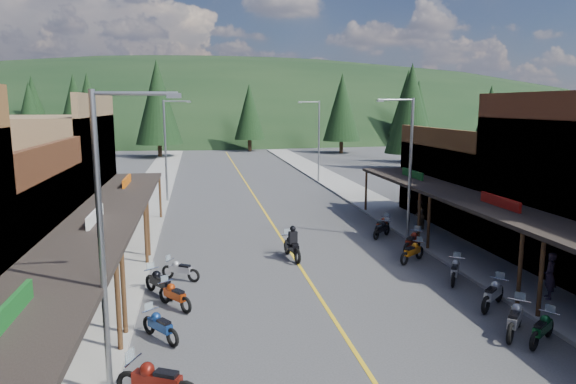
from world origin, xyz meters
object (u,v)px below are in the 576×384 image
pine_2 (158,102)px  pine_4 (342,107)px  pine_10 (89,111)px  rider_on_bike (292,245)px  pine_8 (31,120)px  bike_west_8 (160,281)px  shop_west_3 (32,180)px  bike_east_9 (412,251)px  bike_west_7 (175,294)px  bike_west_6 (160,325)px  pine_1 (75,107)px  bike_west_9 (180,269)px  pine_5 (407,103)px  streetlight_0 (107,234)px  pine_3 (249,112)px  bike_east_12 (382,224)px  streetlight_1 (167,146)px  pine_11 (411,109)px  streetlight_2 (408,162)px  pine_6 (490,111)px  bike_east_5 (542,328)px  shop_east_3 (485,184)px  bike_east_6 (515,318)px  pedestrian_east_a (550,276)px  streetlight_3 (317,138)px  pedestrian_east_b (419,215)px  bike_east_10 (412,241)px  pine_9 (418,114)px  bike_east_7 (493,293)px  pine_7 (33,107)px  bike_west_5 (157,380)px  bike_east_11 (382,228)px  bike_east_8 (455,269)px

pine_2 → pine_4: size_ratio=1.12×
pine_10 → rider_on_bike: 48.46m
pine_8 → bike_west_8: (15.68, -38.60, -5.38)m
shop_west_3 → bike_east_9: 20.94m
bike_west_7 → shop_west_3: bearing=89.2°
pine_4 → bike_west_6: 67.49m
pine_1 → pine_4: size_ratio=1.00×
bike_west_9 → pine_5: bearing=1.9°
streetlight_0 → pine_3: (10.95, 72.00, 2.02)m
bike_west_7 → rider_on_bike: size_ratio=0.81×
bike_west_7 → bike_east_12: bearing=2.8°
shop_west_3 → rider_on_bike: 15.14m
streetlight_1 → bike_west_7: (1.28, -22.04, -3.90)m
pine_1 → pine_11: (44.00, -32.00, -0.05)m
bike_west_9 → bike_east_9: bike_east_9 is taller
streetlight_2 → bike_west_7: (-12.63, -8.04, -3.90)m
pine_6 → bike_east_5: (-39.90, -69.11, -5.93)m
streetlight_0 → shop_east_3: bearing=39.9°
bike_east_6 → rider_on_bike: bearing=163.9°
streetlight_2 → pine_1: pine_1 is taller
shop_west_3 → pine_4: 58.27m
pine_3 → pedestrian_east_a: (4.69, -67.96, -5.40)m
pine_6 → bike_west_9: (-51.55, -60.88, -5.95)m
streetlight_3 → pedestrian_east_b: bearing=-86.0°
bike_east_10 → bike_east_5: bearing=-47.1°
shop_west_3 → pine_9: bearing=41.7°
pine_2 → bike_west_6: 61.29m
bike_east_5 → bike_east_7: 3.00m
pine_9 → pedestrian_east_a: bearing=-108.1°
pine_6 → bike_east_9: pine_6 is taller
streetlight_0 → pine_7: pine_7 is taller
pine_1 → bike_east_9: 72.76m
pedestrian_east_a → bike_west_9: bearing=-86.7°
streetlight_3 → pine_11: size_ratio=0.65×
pine_1 → pedestrian_east_a: 79.27m
pine_10 → bike_west_9: (12.45, -46.88, -6.25)m
bike_east_5 → pine_8: bearing=176.4°
streetlight_3 → pine_9: bearing=41.3°
shop_west_3 → pine_9: size_ratio=1.01×
bike_west_5 → bike_west_9: (0.32, 9.50, -0.13)m
pine_2 → pine_7: bearing=140.7°
pine_9 → bike_west_6: bearing=-122.2°
bike_east_9 → bike_east_11: bearing=141.9°
bike_west_8 → rider_on_bike: (6.17, 3.95, 0.11)m
shop_east_3 → bike_east_8: size_ratio=5.45×
pedestrian_east_a → pine_4: bearing=-165.6°
streetlight_0 → streetlight_1: (0.00, 28.00, 0.00)m
pine_10 → bike_west_5: size_ratio=4.99×
pine_2 → bike_west_7: (4.32, -58.04, -7.43)m
bike_west_7 → bike_east_10: size_ratio=0.88×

